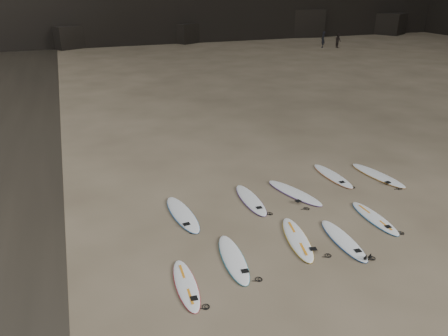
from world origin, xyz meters
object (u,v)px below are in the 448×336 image
object	(u,v)px
surfboard_1	(233,258)
surfboard_2	(297,239)
surfboard_5	(182,214)
surfboard_6	(251,200)
surfboard_7	(294,193)
surfboard_0	(186,284)
person_b	(338,41)
surfboard_4	(375,218)
surfboard_3	(343,240)
surfboard_9	(378,175)
surfboard_8	(333,176)
person_a	(323,40)

from	to	relation	value
surfboard_1	surfboard_2	distance (m)	2.23
surfboard_5	surfboard_6	bearing A→B (deg)	-0.70
surfboard_1	surfboard_7	size ratio (longest dim) A/B	0.94
surfboard_0	surfboard_7	distance (m)	6.42
surfboard_5	person_b	bearing A→B (deg)	45.17
surfboard_4	surfboard_6	xyz separation A→B (m)	(-3.38, 2.59, 0.00)
surfboard_3	surfboard_9	world-z (taller)	surfboard_9
surfboard_9	person_b	world-z (taller)	person_b
surfboard_3	surfboard_5	xyz separation A→B (m)	(-4.22, 3.20, 0.00)
surfboard_7	surfboard_9	distance (m)	3.94
surfboard_4	surfboard_8	bearing A→B (deg)	81.58
surfboard_9	surfboard_1	bearing A→B (deg)	-165.31
surfboard_6	person_a	world-z (taller)	person_a
surfboard_0	surfboard_5	distance (m)	3.73
surfboard_5	surfboard_9	world-z (taller)	same
surfboard_8	surfboard_2	bearing A→B (deg)	-136.75
surfboard_4	surfboard_8	distance (m)	3.44
surfboard_6	person_b	size ratio (longest dim) A/B	1.58
surfboard_2	surfboard_8	distance (m)	5.12
surfboard_1	surfboard_5	bearing A→B (deg)	109.39
surfboard_6	surfboard_8	size ratio (longest dim) A/B	1.00
surfboard_9	person_a	distance (m)	36.43
surfboard_5	surfboard_7	size ratio (longest dim) A/B	1.03
surfboard_1	surfboard_6	xyz separation A→B (m)	(1.87, 3.15, 0.00)
surfboard_0	surfboard_3	xyz separation A→B (m)	(5.07, 0.43, 0.00)
surfboard_0	surfboard_1	distance (m)	1.70
surfboard_3	surfboard_8	bearing A→B (deg)	64.11
surfboard_1	person_a	distance (m)	43.25
surfboard_7	surfboard_9	bearing A→B (deg)	-14.32
person_a	surfboard_4	bearing A→B (deg)	-0.50
surfboard_0	surfboard_3	bearing A→B (deg)	8.24
surfboard_1	surfboard_3	distance (m)	3.51
surfboard_6	person_a	size ratio (longest dim) A/B	1.40
surfboard_0	surfboard_8	bearing A→B (deg)	35.42
surfboard_8	surfboard_7	bearing A→B (deg)	-161.38
surfboard_5	surfboard_6	distance (m)	2.59
surfboard_0	person_b	distance (m)	45.02
person_a	surfboard_1	bearing A→B (deg)	-6.23
surfboard_1	surfboard_4	xyz separation A→B (m)	(5.25, 0.57, -0.00)
surfboard_8	person_b	bearing A→B (deg)	54.30
surfboard_6	surfboard_7	world-z (taller)	surfboard_7
surfboard_7	person_a	distance (m)	38.64
surfboard_7	person_a	world-z (taller)	person_a
surfboard_5	surfboard_8	world-z (taller)	surfboard_5
surfboard_5	person_a	bearing A→B (deg)	47.49
surfboard_6	surfboard_7	size ratio (longest dim) A/B	0.95
surfboard_0	surfboard_4	size ratio (longest dim) A/B	0.94
surfboard_2	surfboard_7	bearing A→B (deg)	75.34
surfboard_3	surfboard_6	distance (m)	3.75
surfboard_8	surfboard_3	bearing A→B (deg)	-121.08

